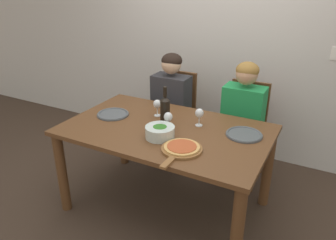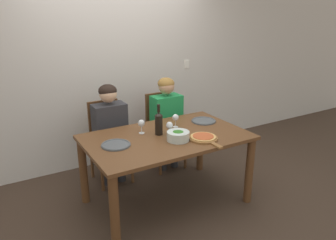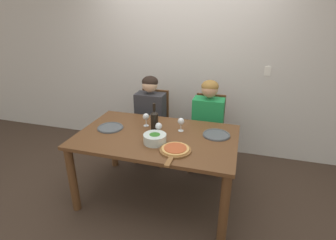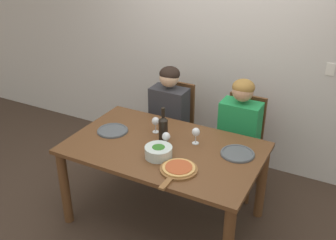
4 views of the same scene
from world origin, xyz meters
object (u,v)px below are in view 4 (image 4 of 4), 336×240
at_px(person_woman, 168,112).
at_px(broccoli_bowl, 159,152).
at_px(dinner_plate_left, 113,130).
at_px(wine_glass_left, 156,122).
at_px(wine_glass_centre, 166,137).
at_px(person_man, 239,128).
at_px(wine_bottle, 163,128).
at_px(chair_right, 241,142).
at_px(pizza_on_board, 178,169).
at_px(dinner_plate_right, 238,153).
at_px(chair_left, 173,125).
at_px(wine_glass_right, 196,133).

distance_m(person_woman, broccoli_bowl, 0.97).
bearing_deg(person_woman, dinner_plate_left, -106.72).
bearing_deg(wine_glass_left, person_woman, 105.47).
relative_size(wine_glass_left, wine_glass_centre, 1.00).
height_order(person_man, wine_bottle, person_man).
bearing_deg(chair_right, pizza_on_board, -98.09).
bearing_deg(dinner_plate_right, wine_glass_left, 178.39).
bearing_deg(chair_left, dinner_plate_left, -104.42).
bearing_deg(wine_glass_right, chair_left, 129.64).
height_order(broccoli_bowl, wine_glass_centre, wine_glass_centre).
xyz_separation_m(broccoli_bowl, wine_glass_centre, (-0.01, 0.15, 0.06)).
bearing_deg(person_man, wine_glass_left, -139.43).
xyz_separation_m(chair_left, wine_glass_left, (0.15, -0.65, 0.37)).
bearing_deg(wine_glass_centre, chair_left, 113.10).
distance_m(wine_bottle, broccoli_bowl, 0.27).
distance_m(chair_right, wine_glass_centre, 1.02).
bearing_deg(wine_bottle, pizza_on_board, -47.54).
bearing_deg(pizza_on_board, person_man, 80.97).
height_order(chair_left, pizza_on_board, chair_left).
height_order(wine_bottle, dinner_plate_right, wine_bottle).
height_order(chair_left, wine_glass_left, chair_left).
xyz_separation_m(person_man, dinner_plate_left, (-0.98, -0.70, 0.06)).
bearing_deg(broccoli_bowl, person_man, 66.16).
xyz_separation_m(chair_right, pizza_on_board, (-0.16, -1.12, 0.28)).
bearing_deg(dinner_plate_right, pizza_on_board, -126.29).
relative_size(person_woman, wine_glass_right, 8.03).
distance_m(chair_left, wine_glass_centre, 1.00).
bearing_deg(chair_right, wine_glass_left, -133.71).
height_order(chair_right, wine_glass_centre, chair_right).
bearing_deg(person_woman, pizza_on_board, -58.63).
xyz_separation_m(chair_left, broccoli_bowl, (0.38, -1.01, 0.31)).
relative_size(dinner_plate_right, pizza_on_board, 0.65).
relative_size(person_woman, broccoli_bowl, 5.35).
xyz_separation_m(wine_bottle, broccoli_bowl, (0.09, -0.24, -0.08)).
bearing_deg(chair_left, pizza_on_board, -61.39).
height_order(dinner_plate_right, wine_glass_centre, wine_glass_centre).
bearing_deg(person_woman, wine_glass_left, -74.53).
bearing_deg(dinner_plate_left, wine_bottle, 6.14).
height_order(chair_right, wine_bottle, wine_bottle).
height_order(chair_left, person_woman, person_woman).
bearing_deg(dinner_plate_right, wine_glass_right, 179.50).
bearing_deg(wine_glass_right, wine_bottle, -159.51).
bearing_deg(wine_glass_left, wine_bottle, -39.68).
distance_m(broccoli_bowl, wine_glass_left, 0.43).
height_order(chair_left, broccoli_bowl, chair_left).
xyz_separation_m(chair_right, wine_glass_left, (-0.62, -0.65, 0.37)).
xyz_separation_m(chair_left, dinner_plate_left, (-0.21, -0.82, 0.27)).
bearing_deg(wine_glass_left, dinner_plate_right, -1.61).
height_order(wine_glass_right, wine_glass_centre, same).
xyz_separation_m(chair_left, person_woman, (0.00, -0.12, 0.22)).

